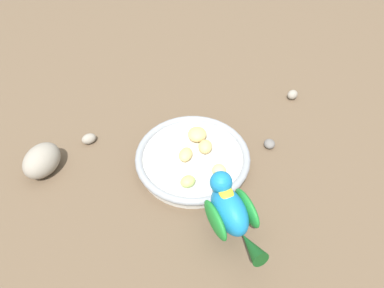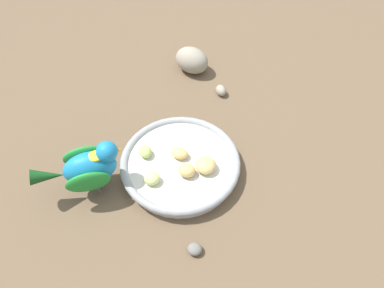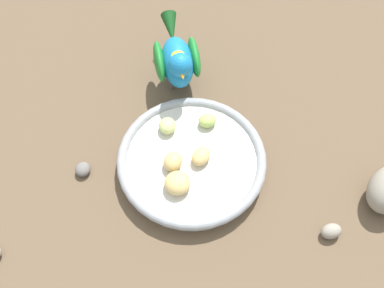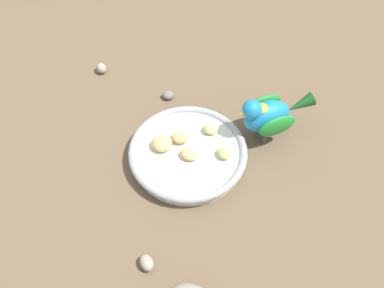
{
  "view_description": "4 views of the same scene",
  "coord_description": "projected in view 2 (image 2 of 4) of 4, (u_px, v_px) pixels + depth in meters",
  "views": [
    {
      "loc": [
        0.46,
        0.13,
        0.6
      ],
      "look_at": [
        -0.02,
        -0.02,
        0.05
      ],
      "focal_mm": 35.14,
      "sensor_mm": 36.0,
      "label": 1
    },
    {
      "loc": [
        -0.22,
        0.37,
        0.62
      ],
      "look_at": [
        -0.03,
        -0.04,
        0.06
      ],
      "focal_mm": 35.3,
      "sensor_mm": 36.0,
      "label": 2
    },
    {
      "loc": [
        -0.32,
        -0.19,
        0.67
      ],
      "look_at": [
        -0.01,
        -0.01,
        0.05
      ],
      "focal_mm": 43.82,
      "sensor_mm": 36.0,
      "label": 3
    },
    {
      "loc": [
        0.16,
        -0.51,
        0.74
      ],
      "look_at": [
        -0.01,
        -0.02,
        0.06
      ],
      "focal_mm": 42.49,
      "sensor_mm": 36.0,
      "label": 4
    }
  ],
  "objects": [
    {
      "name": "apple_piece_2",
      "position": [
        179.0,
        153.0,
        0.73
      ],
      "size": [
        0.04,
        0.03,
        0.02
      ],
      "primitive_type": "ellipsoid",
      "rotation": [
        0.0,
        0.0,
        6.26
      ],
      "color": "tan",
      "rests_on": "feeding_bowl"
    },
    {
      "name": "apple_piece_1",
      "position": [
        187.0,
        170.0,
        0.71
      ],
      "size": [
        0.04,
        0.03,
        0.02
      ],
      "primitive_type": "ellipsoid",
      "rotation": [
        0.0,
        0.0,
        3.31
      ],
      "color": "tan",
      "rests_on": "feeding_bowl"
    },
    {
      "name": "apple_piece_3",
      "position": [
        206.0,
        165.0,
        0.71
      ],
      "size": [
        0.04,
        0.04,
        0.02
      ],
      "primitive_type": "ellipsoid",
      "rotation": [
        0.0,
        0.0,
        6.17
      ],
      "color": "tan",
      "rests_on": "feeding_bowl"
    },
    {
      "name": "ground_plane",
      "position": [
        170.0,
        171.0,
        0.75
      ],
      "size": [
        4.0,
        4.0,
        0.0
      ],
      "primitive_type": "plane",
      "color": "brown"
    },
    {
      "name": "apple_piece_4",
      "position": [
        152.0,
        179.0,
        0.7
      ],
      "size": [
        0.04,
        0.04,
        0.02
      ],
      "primitive_type": "ellipsoid",
      "rotation": [
        0.0,
        0.0,
        3.65
      ],
      "color": "#C6D17A",
      "rests_on": "feeding_bowl"
    },
    {
      "name": "pebble_2",
      "position": [
        221.0,
        90.0,
        0.88
      ],
      "size": [
        0.04,
        0.04,
        0.02
      ],
      "primitive_type": "ellipsoid",
      "rotation": [
        0.0,
        0.0,
        5.52
      ],
      "color": "gray",
      "rests_on": "ground_plane"
    },
    {
      "name": "apple_piece_0",
      "position": [
        146.0,
        150.0,
        0.74
      ],
      "size": [
        0.04,
        0.04,
        0.02
      ],
      "primitive_type": "ellipsoid",
      "rotation": [
        0.0,
        0.0,
        5.53
      ],
      "color": "#B2CC66",
      "rests_on": "feeding_bowl"
    },
    {
      "name": "pebble_1",
      "position": [
        195.0,
        249.0,
        0.64
      ],
      "size": [
        0.03,
        0.03,
        0.02
      ],
      "primitive_type": "ellipsoid",
      "rotation": [
        0.0,
        0.0,
        3.38
      ],
      "color": "slate",
      "rests_on": "ground_plane"
    },
    {
      "name": "feeding_bowl",
      "position": [
        180.0,
        164.0,
        0.74
      ],
      "size": [
        0.23,
        0.23,
        0.03
      ],
      "color": "beige",
      "rests_on": "ground_plane"
    },
    {
      "name": "parrot",
      "position": [
        88.0,
        167.0,
        0.67
      ],
      "size": [
        0.14,
        0.13,
        0.12
      ],
      "rotation": [
        0.0,
        0.0,
        -2.44
      ],
      "color": "#59544C",
      "rests_on": "ground_plane"
    },
    {
      "name": "rock_large",
      "position": [
        192.0,
        60.0,
        0.91
      ],
      "size": [
        0.09,
        0.07,
        0.06
      ],
      "primitive_type": "ellipsoid",
      "rotation": [
        0.0,
        0.0,
        3.0
      ],
      "color": "gray",
      "rests_on": "ground_plane"
    }
  ]
}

